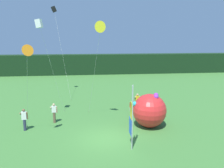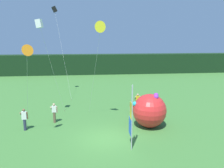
{
  "view_description": "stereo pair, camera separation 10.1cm",
  "coord_description": "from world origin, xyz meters",
  "px_view_note": "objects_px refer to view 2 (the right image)",
  "views": [
    {
      "loc": [
        -1.19,
        -14.62,
        7.08
      ],
      "look_at": [
        0.65,
        2.37,
        3.39
      ],
      "focal_mm": 36.15,
      "sensor_mm": 36.0,
      "label": 1
    },
    {
      "loc": [
        -1.09,
        -14.63,
        7.08
      ],
      "look_at": [
        0.65,
        2.37,
        3.39
      ],
      "focal_mm": 36.15,
      "sensor_mm": 36.0,
      "label": 2
    }
  ],
  "objects_px": {
    "inflatable_balloon": "(149,111)",
    "kite_yellow_delta_2": "(101,27)",
    "banner_flag": "(131,118)",
    "person_mid_field": "(24,119)",
    "kite_white_box_0": "(39,24)",
    "kite_orange_delta_1": "(27,51)",
    "folding_chair": "(133,107)",
    "person_far_left": "(54,112)",
    "kite_black_box_3": "(55,10)",
    "person_near_banner": "(138,101)"
  },
  "relations": [
    {
      "from": "person_mid_field",
      "to": "person_far_left",
      "type": "height_order",
      "value": "person_mid_field"
    },
    {
      "from": "person_near_banner",
      "to": "inflatable_balloon",
      "type": "bearing_deg",
      "value": -89.64
    },
    {
      "from": "kite_orange_delta_1",
      "to": "kite_yellow_delta_2",
      "type": "distance_m",
      "value": 5.81
    },
    {
      "from": "banner_flag",
      "to": "kite_yellow_delta_2",
      "type": "bearing_deg",
      "value": 110.57
    },
    {
      "from": "person_far_left",
      "to": "folding_chair",
      "type": "relative_size",
      "value": 1.87
    },
    {
      "from": "kite_white_box_0",
      "to": "banner_flag",
      "type": "bearing_deg",
      "value": -41.04
    },
    {
      "from": "banner_flag",
      "to": "person_mid_field",
      "type": "relative_size",
      "value": 2.46
    },
    {
      "from": "folding_chair",
      "to": "kite_white_box_0",
      "type": "distance_m",
      "value": 10.88
    },
    {
      "from": "person_near_banner",
      "to": "kite_black_box_3",
      "type": "relative_size",
      "value": 0.15
    },
    {
      "from": "inflatable_balloon",
      "to": "kite_yellow_delta_2",
      "type": "distance_m",
      "value": 7.44
    },
    {
      "from": "kite_orange_delta_1",
      "to": "folding_chair",
      "type": "bearing_deg",
      "value": 34.97
    },
    {
      "from": "kite_white_box_0",
      "to": "kite_yellow_delta_2",
      "type": "bearing_deg",
      "value": -14.82
    },
    {
      "from": "person_far_left",
      "to": "kite_yellow_delta_2",
      "type": "relative_size",
      "value": 0.2
    },
    {
      "from": "folding_chair",
      "to": "kite_black_box_3",
      "type": "relative_size",
      "value": 0.09
    },
    {
      "from": "folding_chair",
      "to": "person_far_left",
      "type": "bearing_deg",
      "value": -163.7
    },
    {
      "from": "person_mid_field",
      "to": "kite_orange_delta_1",
      "type": "height_order",
      "value": "kite_orange_delta_1"
    },
    {
      "from": "person_near_banner",
      "to": "person_far_left",
      "type": "relative_size",
      "value": 0.96
    },
    {
      "from": "person_near_banner",
      "to": "inflatable_balloon",
      "type": "distance_m",
      "value": 4.24
    },
    {
      "from": "banner_flag",
      "to": "person_far_left",
      "type": "bearing_deg",
      "value": 138.72
    },
    {
      "from": "kite_white_box_0",
      "to": "kite_orange_delta_1",
      "type": "xyz_separation_m",
      "value": [
        0.0,
        -4.18,
        -1.82
      ]
    },
    {
      "from": "kite_orange_delta_1",
      "to": "inflatable_balloon",
      "type": "bearing_deg",
      "value": 12.39
    },
    {
      "from": "person_near_banner",
      "to": "kite_black_box_3",
      "type": "bearing_deg",
      "value": 142.71
    },
    {
      "from": "kite_orange_delta_1",
      "to": "kite_white_box_0",
      "type": "bearing_deg",
      "value": 90.0
    },
    {
      "from": "person_far_left",
      "to": "kite_white_box_0",
      "type": "bearing_deg",
      "value": 140.49
    },
    {
      "from": "person_far_left",
      "to": "folding_chair",
      "type": "height_order",
      "value": "person_far_left"
    },
    {
      "from": "banner_flag",
      "to": "kite_orange_delta_1",
      "type": "relative_size",
      "value": 0.64
    },
    {
      "from": "banner_flag",
      "to": "kite_orange_delta_1",
      "type": "height_order",
      "value": "kite_orange_delta_1"
    },
    {
      "from": "folding_chair",
      "to": "inflatable_balloon",
      "type": "bearing_deg",
      "value": -80.3
    },
    {
      "from": "kite_orange_delta_1",
      "to": "kite_black_box_3",
      "type": "bearing_deg",
      "value": 89.55
    },
    {
      "from": "banner_flag",
      "to": "person_near_banner",
      "type": "relative_size",
      "value": 2.64
    },
    {
      "from": "banner_flag",
      "to": "kite_orange_delta_1",
      "type": "xyz_separation_m",
      "value": [
        -6.38,
        1.37,
        4.11
      ]
    },
    {
      "from": "person_near_banner",
      "to": "person_mid_field",
      "type": "height_order",
      "value": "person_mid_field"
    },
    {
      "from": "person_mid_field",
      "to": "folding_chair",
      "type": "height_order",
      "value": "person_mid_field"
    },
    {
      "from": "person_near_banner",
      "to": "kite_yellow_delta_2",
      "type": "height_order",
      "value": "kite_yellow_delta_2"
    },
    {
      "from": "person_far_left",
      "to": "folding_chair",
      "type": "distance_m",
      "value": 7.25
    },
    {
      "from": "folding_chair",
      "to": "kite_orange_delta_1",
      "type": "relative_size",
      "value": 0.14
    },
    {
      "from": "person_far_left",
      "to": "kite_orange_delta_1",
      "type": "xyz_separation_m",
      "value": [
        -0.89,
        -3.45,
        5.24
      ]
    },
    {
      "from": "folding_chair",
      "to": "kite_orange_delta_1",
      "type": "xyz_separation_m",
      "value": [
        -7.84,
        -5.48,
        5.62
      ]
    },
    {
      "from": "kite_white_box_0",
      "to": "kite_orange_delta_1",
      "type": "relative_size",
      "value": 1.28
    },
    {
      "from": "person_near_banner",
      "to": "kite_orange_delta_1",
      "type": "distance_m",
      "value": 11.65
    },
    {
      "from": "inflatable_balloon",
      "to": "kite_white_box_0",
      "type": "relative_size",
      "value": 0.33
    },
    {
      "from": "kite_yellow_delta_2",
      "to": "banner_flag",
      "type": "bearing_deg",
      "value": -69.43
    },
    {
      "from": "person_mid_field",
      "to": "inflatable_balloon",
      "type": "bearing_deg",
      "value": -1.59
    },
    {
      "from": "folding_chair",
      "to": "kite_yellow_delta_2",
      "type": "xyz_separation_m",
      "value": [
        -3.07,
        -2.56,
        7.19
      ]
    },
    {
      "from": "person_mid_field",
      "to": "inflatable_balloon",
      "type": "relative_size",
      "value": 0.63
    },
    {
      "from": "person_mid_field",
      "to": "kite_black_box_3",
      "type": "height_order",
      "value": "kite_black_box_3"
    },
    {
      "from": "banner_flag",
      "to": "folding_chair",
      "type": "xyz_separation_m",
      "value": [
        1.46,
        6.86,
        -1.51
      ]
    },
    {
      "from": "person_mid_field",
      "to": "person_far_left",
      "type": "distance_m",
      "value": 2.41
    },
    {
      "from": "kite_yellow_delta_2",
      "to": "kite_black_box_3",
      "type": "relative_size",
      "value": 0.79
    },
    {
      "from": "person_far_left",
      "to": "kite_yellow_delta_2",
      "type": "xyz_separation_m",
      "value": [
        3.88,
        -0.53,
        6.81
      ]
    }
  ]
}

